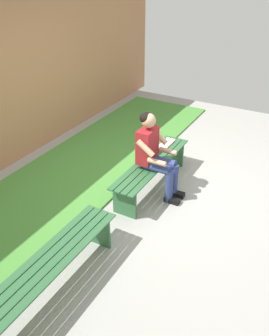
{
  "coord_description": "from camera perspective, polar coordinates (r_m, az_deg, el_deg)",
  "views": [
    {
      "loc": [
        4.14,
        2.03,
        3.07
      ],
      "look_at": [
        0.79,
        0.15,
        0.79
      ],
      "focal_mm": 38.71,
      "sensor_mm": 36.0,
      "label": 1
    }
  ],
  "objects": [
    {
      "name": "ground_plane",
      "position": [
        4.44,
        7.67,
        -13.81
      ],
      "size": [
        10.0,
        7.0,
        0.04
      ],
      "primitive_type": "cube",
      "color": "#9E9E99"
    },
    {
      "name": "bench_far",
      "position": [
        3.88,
        -13.13,
        -15.01
      ],
      "size": [
        1.91,
        0.4,
        0.44
      ],
      "rotation": [
        0.0,
        0.0,
        -0.0
      ],
      "color": "#2D6038",
      "rests_on": "ground"
    },
    {
      "name": "book_open",
      "position": [
        5.81,
        5.01,
        3.8
      ],
      "size": [
        0.41,
        0.16,
        0.02
      ],
      "rotation": [
        0.0,
        0.0,
        -0.0
      ],
      "color": "white",
      "rests_on": "bench_near"
    },
    {
      "name": "grass_strip",
      "position": [
        5.38,
        -14.77,
        -5.04
      ],
      "size": [
        9.0,
        1.76,
        0.03
      ],
      "primitive_type": "cube",
      "color": "#478C38",
      "rests_on": "ground"
    },
    {
      "name": "bench_near",
      "position": [
        5.36,
        2.75,
        0.06
      ],
      "size": [
        1.84,
        0.4,
        0.44
      ],
      "rotation": [
        0.0,
        0.0,
        -0.0
      ],
      "color": "#2D6038",
      "rests_on": "ground"
    },
    {
      "name": "apple",
      "position": [
        5.54,
        3.59,
        2.79
      ],
      "size": [
        0.08,
        0.08,
        0.08
      ],
      "primitive_type": "sphere",
      "color": "red",
      "rests_on": "bench_near"
    },
    {
      "name": "person_seated",
      "position": [
        5.06,
        3.21,
        2.48
      ],
      "size": [
        0.5,
        0.69,
        1.24
      ],
      "color": "maroon",
      "rests_on": "ground"
    }
  ]
}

